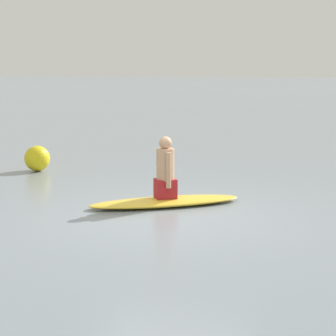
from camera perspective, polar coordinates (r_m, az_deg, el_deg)
The scene contains 4 objects.
ground_plane at distance 9.45m, azimuth 0.14°, elevation -4.67°, with size 400.00×400.00×0.00m, color gray.
surfboard at distance 10.21m, azimuth -0.25°, elevation -3.23°, with size 2.66×0.70×0.13m, color gold.
person_paddler at distance 10.11m, azimuth -0.25°, elevation -0.22°, with size 0.44×0.44×1.06m.
buoy_marker at distance 13.97m, azimuth -12.40°, elevation 0.90°, with size 0.58×0.58×0.58m, color yellow.
Camera 1 is at (2.28, -8.88, 2.28)m, focal length 63.76 mm.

